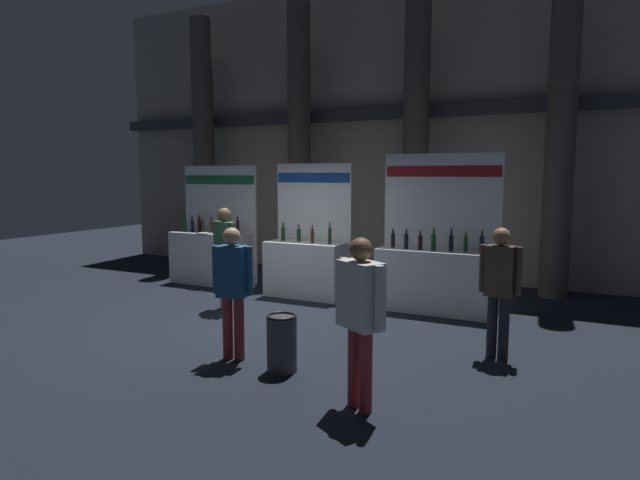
# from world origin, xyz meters

# --- Properties ---
(ground_plane) EXTENTS (26.82, 26.82, 0.00)m
(ground_plane) POSITION_xyz_m (0.00, 0.00, 0.00)
(ground_plane) COLOR black
(hall_colonnade) EXTENTS (13.41, 1.16, 6.35)m
(hall_colonnade) POSITION_xyz_m (0.00, 4.30, 3.13)
(hall_colonnade) COLOR gray
(hall_colonnade) RESTS_ON ground_plane
(exhibitor_booth_0) EXTENTS (1.77, 0.69, 2.39)m
(exhibitor_booth_0) POSITION_xyz_m (-2.38, 1.92, 0.62)
(exhibitor_booth_0) COLOR white
(exhibitor_booth_0) RESTS_ON ground_plane
(exhibitor_booth_1) EXTENTS (1.52, 0.66, 2.42)m
(exhibitor_booth_1) POSITION_xyz_m (-0.10, 1.73, 0.61)
(exhibitor_booth_1) COLOR white
(exhibitor_booth_1) RESTS_ON ground_plane
(exhibitor_booth_2) EXTENTS (1.94, 0.66, 2.56)m
(exhibitor_booth_2) POSITION_xyz_m (2.28, 1.70, 0.63)
(exhibitor_booth_2) COLOR white
(exhibitor_booth_2) RESTS_ON ground_plane
(trash_bin) EXTENTS (0.34, 0.34, 0.66)m
(trash_bin) POSITION_xyz_m (1.45, -1.77, 0.33)
(trash_bin) COLOR #38383D
(trash_bin) RESTS_ON ground_plane
(visitor_1) EXTENTS (0.50, 0.30, 1.60)m
(visitor_1) POSITION_xyz_m (0.72, -1.68, 0.94)
(visitor_1) COLOR maroon
(visitor_1) RESTS_ON ground_plane
(visitor_2) EXTENTS (0.50, 0.24, 1.60)m
(visitor_2) POSITION_xyz_m (3.56, -0.20, 0.93)
(visitor_2) COLOR #23232D
(visitor_2) RESTS_ON ground_plane
(visitor_3) EXTENTS (0.55, 0.45, 1.65)m
(visitor_3) POSITION_xyz_m (2.62, -2.29, 1.00)
(visitor_3) COLOR maroon
(visitor_3) RESTS_ON ground_plane
(visitor_4) EXTENTS (0.52, 0.34, 1.68)m
(visitor_4) POSITION_xyz_m (-0.85, 0.30, 0.99)
(visitor_4) COLOR silver
(visitor_4) RESTS_ON ground_plane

